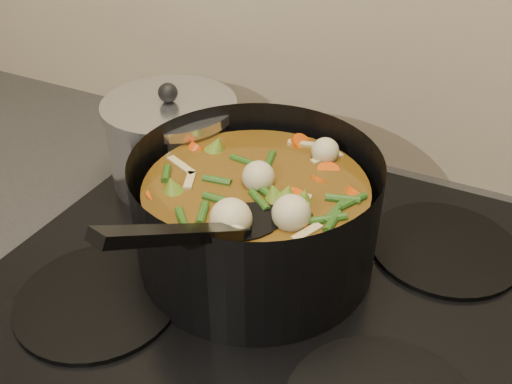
% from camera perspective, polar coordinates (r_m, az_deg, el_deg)
% --- Properties ---
extents(stovetop, '(0.62, 0.54, 0.03)m').
position_cam_1_polar(stovetop, '(0.68, 2.45, -8.67)').
color(stovetop, black).
rests_on(stovetop, counter).
extents(stockpot, '(0.36, 0.42, 0.20)m').
position_cam_1_polar(stockpot, '(0.65, -0.00, -2.32)').
color(stockpot, black).
rests_on(stockpot, stovetop).
extents(saucepan, '(0.18, 0.18, 0.15)m').
position_cam_1_polar(saucepan, '(0.80, -8.35, 5.01)').
color(saucepan, silver).
rests_on(saucepan, stovetop).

